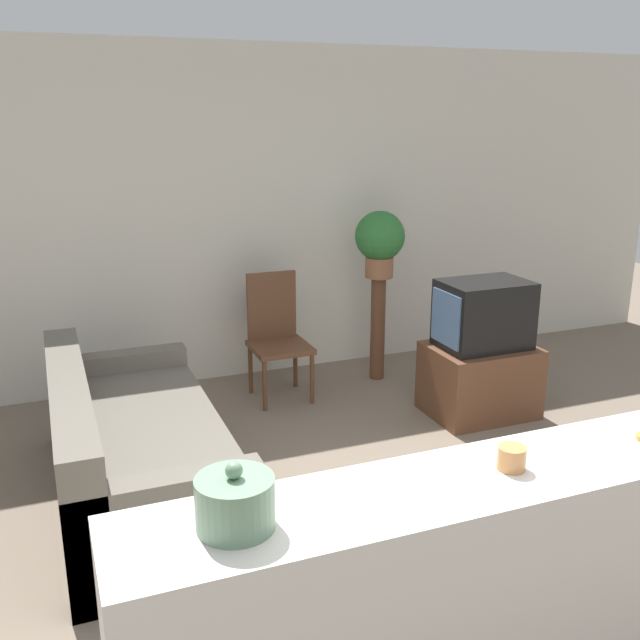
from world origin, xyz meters
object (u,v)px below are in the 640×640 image
Objects in this scene: potted_plant at (380,240)px; wooden_chair at (276,332)px; decorative_bowl at (235,502)px; couch at (134,453)px; television at (483,314)px.

wooden_chair is at bearing -177.49° from potted_plant.
potted_plant is 2.32× the size of decorative_bowl.
couch is at bearing 92.10° from decorative_bowl.
couch is at bearing -136.03° from wooden_chair.
television is 0.65× the size of wooden_chair.
wooden_chair reaches higher than couch.
decorative_bowl is at bearing -110.05° from wooden_chair.
decorative_bowl is (-1.20, -3.28, 0.57)m from wooden_chair.
decorative_bowl reaches higher than couch.
wooden_chair is at bearing 69.95° from decorative_bowl.
potted_plant is (0.90, 0.04, 0.66)m from wooden_chair.
couch is 2.67m from potted_plant.
potted_plant reaches higher than wooden_chair.
television is (2.54, 0.32, 0.48)m from couch.
television is 1.10m from potted_plant.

